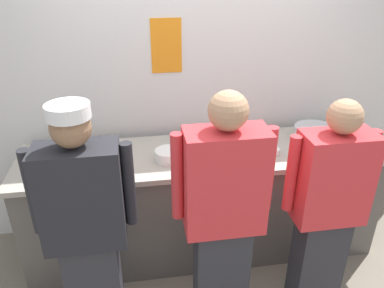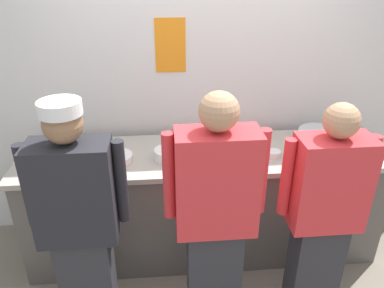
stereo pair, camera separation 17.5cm
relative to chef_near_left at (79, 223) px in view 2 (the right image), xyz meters
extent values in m
plane|color=slate|center=(0.83, 0.34, -0.88)|extent=(9.00, 9.00, 0.00)
cube|color=silver|center=(0.83, 1.21, 0.60)|extent=(4.47, 0.10, 2.94)
cube|color=orange|center=(0.60, 1.15, 0.79)|extent=(0.24, 0.01, 0.42)
cube|color=#56514C|center=(0.83, 0.72, -0.43)|extent=(2.79, 0.66, 0.89)
cube|color=#A8A093|center=(0.83, 0.72, 0.04)|extent=(2.85, 0.72, 0.04)
cube|color=#2D2D33|center=(0.00, 0.00, -0.48)|extent=(0.33, 0.20, 0.78)
cube|color=#232328|center=(0.00, 0.00, 0.22)|extent=(0.46, 0.24, 0.62)
cylinder|color=#232328|center=(-0.26, 0.04, 0.25)|extent=(0.07, 0.07, 0.53)
cylinder|color=#232328|center=(0.26, 0.04, 0.25)|extent=(0.07, 0.07, 0.53)
sphere|color=#8C6647|center=(0.00, 0.00, 0.64)|extent=(0.21, 0.21, 0.21)
cylinder|color=white|center=(0.00, 0.00, 0.73)|extent=(0.22, 0.22, 0.07)
cube|color=#2D2D33|center=(0.81, -0.03, -0.47)|extent=(0.34, 0.20, 0.81)
cube|color=red|center=(0.81, -0.03, 0.26)|extent=(0.47, 0.24, 0.64)
cylinder|color=red|center=(0.54, 0.01, 0.29)|extent=(0.07, 0.07, 0.55)
cylinder|color=red|center=(1.08, 0.01, 0.29)|extent=(0.07, 0.07, 0.55)
sphere|color=tan|center=(0.81, -0.03, 0.69)|extent=(0.22, 0.22, 0.22)
cube|color=#2D2D33|center=(1.51, 0.01, -0.49)|extent=(0.32, 0.20, 0.76)
cube|color=red|center=(1.51, 0.01, 0.19)|extent=(0.44, 0.24, 0.60)
cylinder|color=red|center=(1.25, 0.05, 0.22)|extent=(0.07, 0.07, 0.51)
cylinder|color=red|center=(1.76, 0.05, 0.22)|extent=(0.07, 0.07, 0.51)
sphere|color=tan|center=(1.51, 0.01, 0.60)|extent=(0.21, 0.21, 0.21)
cylinder|color=white|center=(0.16, 0.65, 0.06)|extent=(0.24, 0.24, 0.01)
cylinder|color=white|center=(0.16, 0.65, 0.07)|extent=(0.24, 0.24, 0.01)
cylinder|color=white|center=(0.16, 0.65, 0.09)|extent=(0.24, 0.24, 0.01)
cylinder|color=white|center=(0.16, 0.65, 0.10)|extent=(0.24, 0.24, 0.01)
cylinder|color=white|center=(0.55, 0.63, 0.06)|extent=(0.20, 0.20, 0.01)
cylinder|color=white|center=(0.55, 0.63, 0.07)|extent=(0.20, 0.20, 0.01)
cylinder|color=white|center=(0.55, 0.63, 0.09)|extent=(0.20, 0.20, 0.01)
cylinder|color=white|center=(0.55, 0.63, 0.10)|extent=(0.20, 0.20, 0.01)
cylinder|color=white|center=(0.55, 0.63, 0.11)|extent=(0.20, 0.20, 0.01)
cylinder|color=white|center=(0.55, 0.63, 0.12)|extent=(0.20, 0.20, 0.01)
cylinder|color=white|center=(0.55, 0.63, 0.13)|extent=(0.20, 0.20, 0.01)
cylinder|color=#B7BABF|center=(1.77, 0.78, 0.12)|extent=(0.35, 0.35, 0.12)
cube|color=#B7BABF|center=(0.95, 0.72, 0.07)|extent=(0.55, 0.34, 0.02)
cylinder|color=#56A333|center=(-0.29, 0.92, 0.14)|extent=(0.06, 0.06, 0.16)
cone|color=#56A333|center=(-0.29, 0.92, 0.23)|extent=(0.05, 0.05, 0.04)
cylinder|color=white|center=(-0.14, 0.73, 0.08)|extent=(0.11, 0.11, 0.05)
cylinder|color=#5B932D|center=(-0.14, 0.73, 0.10)|extent=(0.09, 0.09, 0.01)
cylinder|color=white|center=(-0.35, 0.68, 0.08)|extent=(0.10, 0.10, 0.04)
cylinder|color=#5B932D|center=(-0.35, 0.68, 0.09)|extent=(0.08, 0.08, 0.01)
cylinder|color=white|center=(-0.37, 0.83, 0.08)|extent=(0.10, 0.10, 0.04)
cylinder|color=#5B932D|center=(-0.37, 0.83, 0.09)|extent=(0.08, 0.08, 0.01)
cylinder|color=white|center=(1.35, 0.61, 0.08)|extent=(0.10, 0.10, 0.05)
cylinder|color=gold|center=(1.35, 0.61, 0.10)|extent=(0.08, 0.08, 0.01)
cylinder|color=white|center=(0.62, 0.82, 0.10)|extent=(0.09, 0.09, 0.09)
camera|label=1|loc=(0.34, -1.80, 1.40)|focal=34.89mm
camera|label=2|loc=(0.51, -1.82, 1.40)|focal=34.89mm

